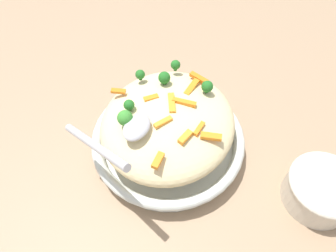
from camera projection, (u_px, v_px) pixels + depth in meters
name	position (u px, v px, depth m)	size (l,w,h in m)	color
ground_plane	(168.00, 148.00, 0.62)	(2.40, 2.40, 0.00)	#9E7F60
serving_bowl	(168.00, 141.00, 0.60)	(0.29, 0.29, 0.05)	silver
pasta_mound	(168.00, 123.00, 0.56)	(0.25, 0.24, 0.08)	beige
carrot_piece_0	(185.00, 137.00, 0.49)	(0.03, 0.01, 0.01)	orange
carrot_piece_1	(199.00, 129.00, 0.50)	(0.03, 0.01, 0.01)	orange
carrot_piece_2	(199.00, 78.00, 0.57)	(0.04, 0.01, 0.01)	orange
carrot_piece_3	(184.00, 102.00, 0.53)	(0.04, 0.01, 0.01)	orange
carrot_piece_4	(170.00, 102.00, 0.53)	(0.04, 0.01, 0.01)	orange
carrot_piece_5	(118.00, 91.00, 0.56)	(0.03, 0.01, 0.01)	orange
carrot_piece_6	(151.00, 98.00, 0.54)	(0.03, 0.01, 0.01)	orange
carrot_piece_7	(163.00, 122.00, 0.51)	(0.03, 0.01, 0.01)	orange
carrot_piece_8	(192.00, 87.00, 0.56)	(0.04, 0.01, 0.01)	orange
carrot_piece_9	(211.00, 136.00, 0.50)	(0.03, 0.01, 0.01)	orange
carrot_piece_10	(158.00, 160.00, 0.47)	(0.03, 0.01, 0.01)	orange
broccoli_floret_0	(164.00, 78.00, 0.56)	(0.02, 0.02, 0.03)	#205B1C
broccoli_floret_1	(175.00, 65.00, 0.58)	(0.02, 0.02, 0.02)	#205B1C
broccoli_floret_2	(207.00, 87.00, 0.55)	(0.02, 0.02, 0.02)	#205B1C
broccoli_floret_3	(129.00, 105.00, 0.52)	(0.02, 0.02, 0.02)	#205B1C
broccoli_floret_4	(125.00, 118.00, 0.50)	(0.03, 0.03, 0.03)	#377928
broccoli_floret_5	(140.00, 75.00, 0.57)	(0.02, 0.02, 0.02)	#205B1C
serving_spoon	(122.00, 133.00, 0.47)	(0.13, 0.15, 0.08)	#B7B7BC
companion_bowl	(321.00, 189.00, 0.53)	(0.12, 0.12, 0.06)	beige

